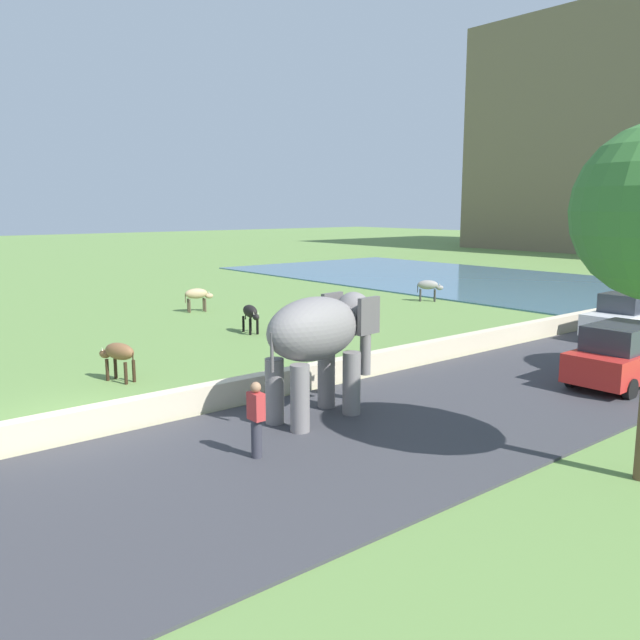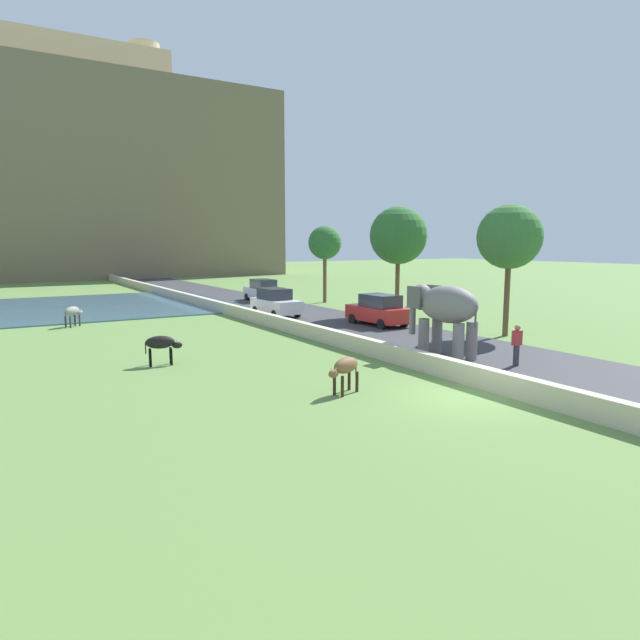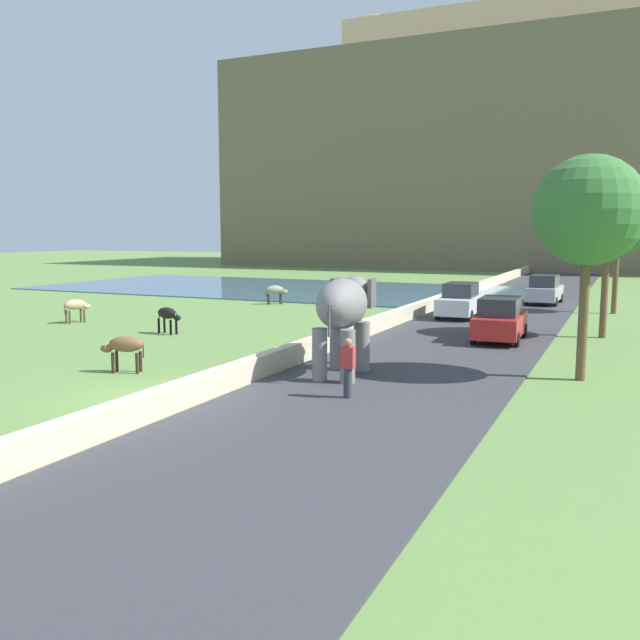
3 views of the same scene
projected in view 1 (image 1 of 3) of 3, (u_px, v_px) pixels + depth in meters
The scene contains 11 objects.
ground_plane at pixel (78, 423), 15.51m from camera, with size 220.00×220.00×0.00m, color #608442.
barrier_wall at pixel (547, 328), 25.76m from camera, with size 0.40×110.00×0.70m, color beige.
lake at pixel (462, 279), 46.00m from camera, with size 36.00×18.00×0.08m, color #426B84.
elephant at pixel (320, 336), 15.47m from camera, with size 1.72×3.54×2.99m.
person_beside_elephant at pixel (256, 419), 13.07m from camera, with size 0.36×0.22×1.63m.
car_white at pixel (626, 316), 25.09m from camera, with size 1.89×4.05×1.80m.
car_red at pixel (623, 355), 18.53m from camera, with size 1.90×4.06×1.80m.
cow_black at pixel (251, 313), 26.32m from camera, with size 1.42×0.66×1.15m.
cow_tan at pixel (197, 295), 31.73m from camera, with size 0.70×1.42×1.15m.
cow_grey at pixel (429, 286), 35.26m from camera, with size 1.23×1.21×1.15m.
cow_brown at pixel (118, 353), 19.06m from camera, with size 1.42×0.78×1.15m.
Camera 1 is at (15.14, -4.96, 5.05)m, focal length 36.72 mm.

